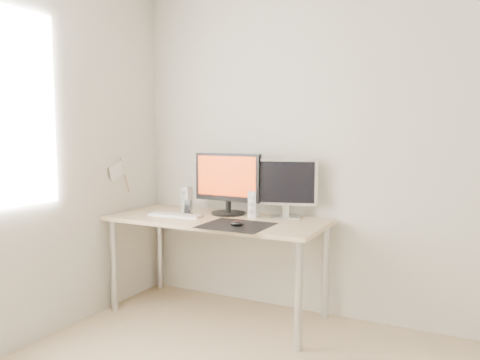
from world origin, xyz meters
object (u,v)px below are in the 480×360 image
(main_monitor, at_px, (228,181))
(phone_dock, at_px, (188,210))
(desk, at_px, (217,228))
(keyboard, at_px, (175,215))
(mouse, at_px, (237,223))
(second_monitor, at_px, (286,185))
(speaker_left, at_px, (187,199))
(speaker_right, at_px, (254,204))

(main_monitor, distance_m, phone_dock, 0.38)
(desk, relative_size, keyboard, 3.73)
(mouse, relative_size, main_monitor, 0.18)
(second_monitor, relative_size, keyboard, 1.03)
(second_monitor, xyz_separation_m, keyboard, (-0.77, -0.31, -0.23))
(mouse, xyz_separation_m, speaker_left, (-0.63, 0.35, 0.08))
(second_monitor, xyz_separation_m, phone_dock, (-0.71, -0.22, -0.21))
(desk, bearing_deg, phone_dock, 179.32)
(desk, height_order, speaker_right, speaker_right)
(mouse, bearing_deg, phone_dock, 157.06)
(desk, relative_size, speaker_left, 8.15)
(desk, xyz_separation_m, phone_dock, (-0.26, 0.00, 0.11))
(second_monitor, bearing_deg, phone_dock, -162.96)
(mouse, height_order, speaker_right, speaker_right)
(phone_dock, bearing_deg, mouse, -22.94)
(speaker_right, xyz_separation_m, phone_dock, (-0.48, -0.15, -0.06))
(second_monitor, distance_m, keyboard, 0.86)
(main_monitor, distance_m, speaker_right, 0.27)
(main_monitor, height_order, second_monitor, main_monitor)
(mouse, relative_size, desk, 0.06)
(mouse, distance_m, keyboard, 0.61)
(mouse, distance_m, speaker_left, 0.73)
(keyboard, xyz_separation_m, phone_dock, (0.05, 0.09, 0.03))
(keyboard, bearing_deg, desk, 15.24)
(speaker_left, bearing_deg, speaker_right, 2.33)
(desk, height_order, speaker_left, speaker_left)
(desk, distance_m, keyboard, 0.33)
(mouse, distance_m, second_monitor, 0.53)
(mouse, bearing_deg, main_monitor, 125.69)
(phone_dock, bearing_deg, speaker_left, 125.39)
(mouse, relative_size, phone_dock, 0.87)
(second_monitor, bearing_deg, speaker_right, -163.17)
(speaker_left, bearing_deg, keyboard, -79.80)
(speaker_right, bearing_deg, keyboard, -156.13)
(speaker_right, height_order, phone_dock, speaker_right)
(mouse, height_order, desk, mouse)
(desk, relative_size, main_monitor, 2.90)
(speaker_left, relative_size, phone_dock, 1.72)
(speaker_right, bearing_deg, mouse, -81.78)
(desk, height_order, phone_dock, phone_dock)
(phone_dock, bearing_deg, desk, -0.68)
(main_monitor, relative_size, keyboard, 1.28)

